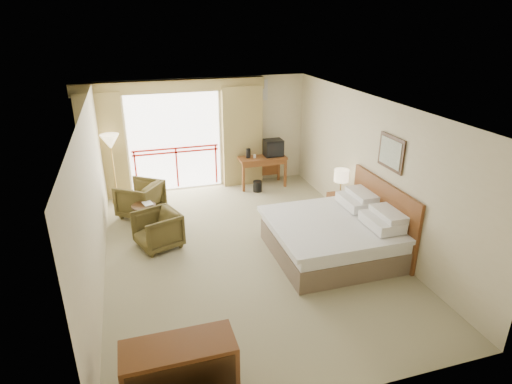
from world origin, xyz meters
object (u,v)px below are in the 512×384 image
object	(u,v)px
floor_lamp	(110,144)
dresser	(181,375)
bed	(334,236)
tv	(273,148)
desk	(261,162)
wastebasket	(257,186)
armchair_near	(159,246)
table_lamp	(341,176)
nightstand	(340,209)
side_table	(144,213)
armchair_far	(142,215)

from	to	relation	value
floor_lamp	dresser	world-z (taller)	floor_lamp
bed	tv	xyz separation A→B (m)	(0.08, 3.63, 0.60)
bed	desk	world-z (taller)	bed
desk	floor_lamp	world-z (taller)	floor_lamp
wastebasket	dresser	world-z (taller)	dresser
armchair_near	bed	bearing A→B (deg)	48.37
table_lamp	wastebasket	size ratio (longest dim) A/B	1.95
table_lamp	floor_lamp	world-z (taller)	floor_lamp
nightstand	wastebasket	world-z (taller)	nightstand
wastebasket	side_table	world-z (taller)	side_table
armchair_near	dresser	xyz separation A→B (m)	(-0.06, -3.68, 0.41)
armchair_far	dresser	size ratio (longest dim) A/B	0.68
nightstand	floor_lamp	bearing A→B (deg)	152.18
desk	floor_lamp	distance (m)	3.63
armchair_near	floor_lamp	bearing A→B (deg)	177.26
bed	table_lamp	bearing A→B (deg)	59.34
floor_lamp	armchair_near	bearing A→B (deg)	-72.90
table_lamp	desk	xyz separation A→B (m)	(-0.94, 2.47, -0.41)
side_table	floor_lamp	xyz separation A→B (m)	(-0.54, 1.58, 1.04)
armchair_near	desk	bearing A→B (deg)	111.59
wastebasket	floor_lamp	bearing A→B (deg)	174.25
desk	dresser	bearing A→B (deg)	-116.44
armchair_near	floor_lamp	world-z (taller)	floor_lamp
armchair_near	dresser	distance (m)	3.70
nightstand	desk	distance (m)	2.70
armchair_near	floor_lamp	distance (m)	2.88
desk	wastebasket	size ratio (longest dim) A/B	4.38
desk	dresser	size ratio (longest dim) A/B	0.97
dresser	nightstand	bearing A→B (deg)	45.97
tv	armchair_near	distance (m)	4.05
table_lamp	floor_lamp	size ratio (longest dim) A/B	0.33
tv	wastebasket	bearing A→B (deg)	-164.71
wastebasket	desk	bearing A→B (deg)	61.52
nightstand	armchair_near	world-z (taller)	nightstand
tv	armchair_far	bearing A→B (deg)	176.80
armchair_near	side_table	world-z (taller)	side_table
nightstand	side_table	distance (m)	4.04
tv	side_table	xyz separation A→B (m)	(-3.30, -1.59, -0.62)
armchair_far	tv	bearing A→B (deg)	140.72
floor_lamp	nightstand	bearing A→B (deg)	-28.61
bed	armchair_near	world-z (taller)	bed
table_lamp	armchair_near	xyz separation A→B (m)	(-3.75, -0.01, -1.02)
nightstand	dresser	xyz separation A→B (m)	(-3.81, -3.64, 0.11)
table_lamp	armchair_far	world-z (taller)	table_lamp
armchair_far	armchair_near	size ratio (longest dim) A/B	1.09
floor_lamp	armchair_far	bearing A→B (deg)	-60.70
desk	side_table	xyz separation A→B (m)	(-3.00, -1.65, -0.25)
nightstand	table_lamp	size ratio (longest dim) A/B	1.14
table_lamp	nightstand	bearing A→B (deg)	-90.00
nightstand	armchair_near	bearing A→B (deg)	-179.86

